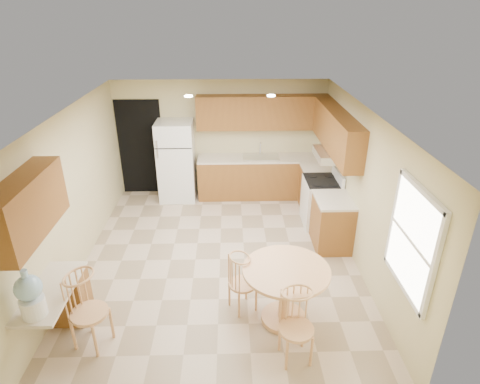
{
  "coord_description": "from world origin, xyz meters",
  "views": [
    {
      "loc": [
        0.18,
        -5.63,
        3.92
      ],
      "look_at": [
        0.35,
        0.3,
        1.11
      ],
      "focal_mm": 30.0,
      "sensor_mm": 36.0,
      "label": 1
    }
  ],
  "objects_px": {
    "water_crock": "(30,295)",
    "stove": "(321,201)",
    "refrigerator": "(177,161)",
    "dining_table": "(285,287)",
    "chair_table_b": "(298,327)",
    "chair_desk": "(85,310)",
    "chair_table_a": "(243,281)"
  },
  "relations": [
    {
      "from": "water_crock",
      "to": "stove",
      "type": "bearing_deg",
      "value": 40.06
    },
    {
      "from": "refrigerator",
      "to": "dining_table",
      "type": "height_order",
      "value": "refrigerator"
    },
    {
      "from": "stove",
      "to": "chair_table_b",
      "type": "height_order",
      "value": "stove"
    },
    {
      "from": "stove",
      "to": "chair_desk",
      "type": "height_order",
      "value": "stove"
    },
    {
      "from": "refrigerator",
      "to": "chair_table_a",
      "type": "relative_size",
      "value": 1.98
    },
    {
      "from": "chair_table_a",
      "to": "chair_table_b",
      "type": "bearing_deg",
      "value": 5.31
    },
    {
      "from": "stove",
      "to": "water_crock",
      "type": "bearing_deg",
      "value": -139.94
    },
    {
      "from": "dining_table",
      "to": "water_crock",
      "type": "relative_size",
      "value": 1.88
    },
    {
      "from": "chair_table_b",
      "to": "stove",
      "type": "bearing_deg",
      "value": -115.29
    },
    {
      "from": "refrigerator",
      "to": "chair_table_b",
      "type": "bearing_deg",
      "value": -67.58
    },
    {
      "from": "dining_table",
      "to": "chair_table_a",
      "type": "height_order",
      "value": "chair_table_a"
    },
    {
      "from": "dining_table",
      "to": "stove",
      "type": "bearing_deg",
      "value": 68.51
    },
    {
      "from": "refrigerator",
      "to": "stove",
      "type": "distance_m",
      "value": 3.15
    },
    {
      "from": "dining_table",
      "to": "chair_desk",
      "type": "height_order",
      "value": "chair_desk"
    },
    {
      "from": "chair_table_a",
      "to": "stove",
      "type": "bearing_deg",
      "value": 119.06
    },
    {
      "from": "dining_table",
      "to": "water_crock",
      "type": "height_order",
      "value": "water_crock"
    },
    {
      "from": "stove",
      "to": "water_crock",
      "type": "distance_m",
      "value": 5.16
    },
    {
      "from": "chair_desk",
      "to": "water_crock",
      "type": "distance_m",
      "value": 0.65
    },
    {
      "from": "dining_table",
      "to": "chair_table_a",
      "type": "distance_m",
      "value": 0.58
    },
    {
      "from": "refrigerator",
      "to": "chair_desk",
      "type": "xyz_separation_m",
      "value": [
        -0.6,
        -4.29,
        -0.23
      ]
    },
    {
      "from": "chair_table_b",
      "to": "refrigerator",
      "type": "bearing_deg",
      "value": -76.59
    },
    {
      "from": "stove",
      "to": "chair_table_b",
      "type": "relative_size",
      "value": 1.15
    },
    {
      "from": "refrigerator",
      "to": "dining_table",
      "type": "relative_size",
      "value": 1.52
    },
    {
      "from": "refrigerator",
      "to": "dining_table",
      "type": "xyz_separation_m",
      "value": [
        1.84,
        -3.84,
        -0.31
      ]
    },
    {
      "from": "chair_table_b",
      "to": "water_crock",
      "type": "height_order",
      "value": "water_crock"
    },
    {
      "from": "chair_table_a",
      "to": "water_crock",
      "type": "bearing_deg",
      "value": -98.37
    },
    {
      "from": "stove",
      "to": "dining_table",
      "type": "xyz_separation_m",
      "value": [
        -1.03,
        -2.62,
        0.08
      ]
    },
    {
      "from": "refrigerator",
      "to": "stove",
      "type": "xyz_separation_m",
      "value": [
        2.88,
        -1.22,
        -0.39
      ]
    },
    {
      "from": "stove",
      "to": "chair_desk",
      "type": "bearing_deg",
      "value": -138.5
    },
    {
      "from": "chair_desk",
      "to": "refrigerator",
      "type": "bearing_deg",
      "value": -166.52
    },
    {
      "from": "chair_table_a",
      "to": "chair_desk",
      "type": "bearing_deg",
      "value": -100.11
    },
    {
      "from": "chair_table_b",
      "to": "water_crock",
      "type": "distance_m",
      "value": 2.98
    }
  ]
}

